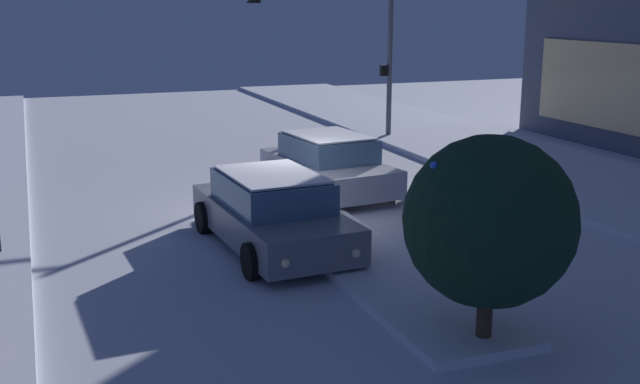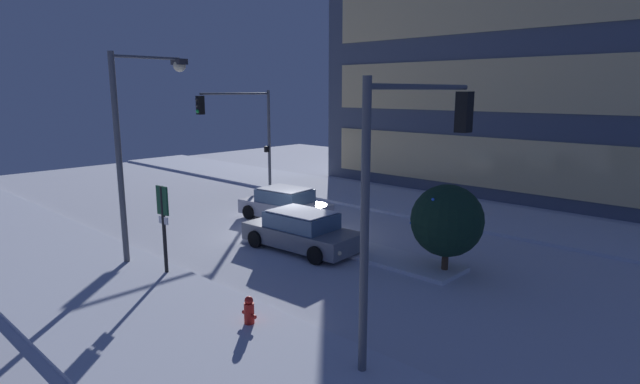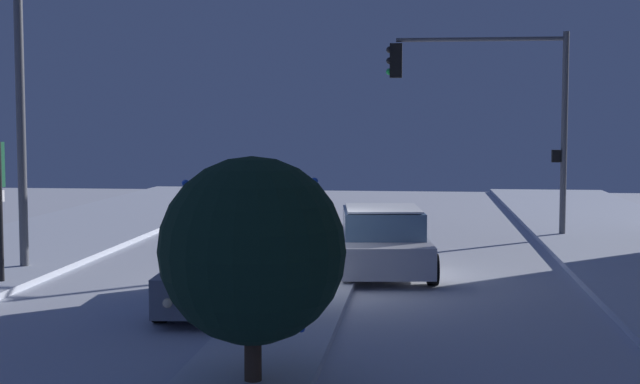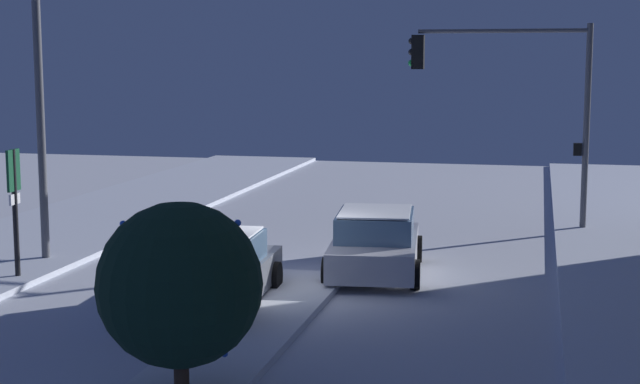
{
  "view_description": "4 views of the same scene",
  "coord_description": "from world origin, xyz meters",
  "px_view_note": "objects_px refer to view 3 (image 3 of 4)",
  "views": [
    {
      "loc": [
        15.57,
        -5.44,
        4.66
      ],
      "look_at": [
        2.02,
        -0.26,
        1.09
      ],
      "focal_mm": 43.01,
      "sensor_mm": 36.0,
      "label": 1
    },
    {
      "loc": [
        14.97,
        -14.15,
        5.94
      ],
      "look_at": [
        1.41,
        0.28,
        1.96
      ],
      "focal_mm": 28.33,
      "sensor_mm": 36.0,
      "label": 2
    },
    {
      "loc": [
        18.24,
        2.35,
        3.42
      ],
      "look_at": [
        3.56,
        0.7,
        2.26
      ],
      "focal_mm": 51.1,
      "sensor_mm": 36.0,
      "label": 3
    },
    {
      "loc": [
        19.38,
        5.14,
        4.95
      ],
      "look_at": [
        0.98,
        0.86,
        2.31
      ],
      "focal_mm": 53.18,
      "sensor_mm": 36.0,
      "label": 4
    }
  ],
  "objects_px": {
    "car_near": "(230,267)",
    "decorated_tree_median": "(252,251)",
    "traffic_light_corner_far_left": "(493,95)",
    "street_lamp_arched": "(52,62)",
    "car_far": "(382,242)"
  },
  "relations": [
    {
      "from": "car_near",
      "to": "decorated_tree_median",
      "type": "relative_size",
      "value": 1.61
    },
    {
      "from": "street_lamp_arched",
      "to": "car_near",
      "type": "bearing_deg",
      "value": -31.99
    },
    {
      "from": "car_near",
      "to": "decorated_tree_median",
      "type": "distance_m",
      "value": 5.59
    },
    {
      "from": "car_near",
      "to": "car_far",
      "type": "height_order",
      "value": "same"
    },
    {
      "from": "car_near",
      "to": "street_lamp_arched",
      "type": "xyz_separation_m",
      "value": [
        -3.11,
        -4.65,
        4.01
      ]
    },
    {
      "from": "car_near",
      "to": "decorated_tree_median",
      "type": "xyz_separation_m",
      "value": [
        5.29,
        1.43,
        1.09
      ]
    },
    {
      "from": "street_lamp_arched",
      "to": "decorated_tree_median",
      "type": "height_order",
      "value": "street_lamp_arched"
    },
    {
      "from": "car_far",
      "to": "decorated_tree_median",
      "type": "relative_size",
      "value": 1.52
    },
    {
      "from": "traffic_light_corner_far_left",
      "to": "street_lamp_arched",
      "type": "height_order",
      "value": "street_lamp_arched"
    },
    {
      "from": "car_near",
      "to": "street_lamp_arched",
      "type": "relative_size",
      "value": 0.67
    },
    {
      "from": "traffic_light_corner_far_left",
      "to": "street_lamp_arched",
      "type": "xyz_separation_m",
      "value": [
        7.41,
        -10.23,
        0.57
      ]
    },
    {
      "from": "car_far",
      "to": "street_lamp_arched",
      "type": "relative_size",
      "value": 0.63
    },
    {
      "from": "car_near",
      "to": "decorated_tree_median",
      "type": "height_order",
      "value": "decorated_tree_median"
    },
    {
      "from": "decorated_tree_median",
      "to": "car_far",
      "type": "bearing_deg",
      "value": 172.21
    },
    {
      "from": "street_lamp_arched",
      "to": "car_far",
      "type": "bearing_deg",
      "value": 7.15
    }
  ]
}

